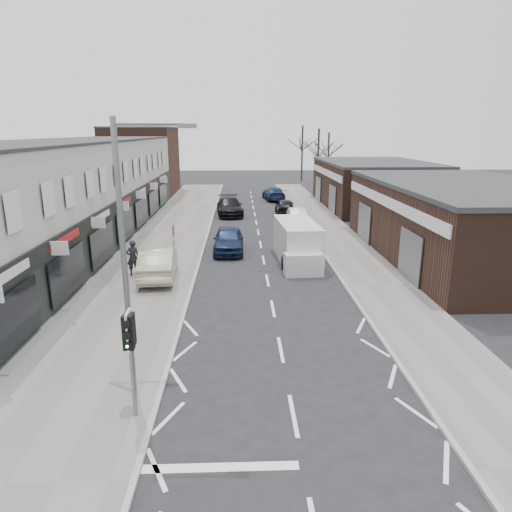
{
  "coord_description": "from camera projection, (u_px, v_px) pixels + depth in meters",
  "views": [
    {
      "loc": [
        -1.47,
        -13.16,
        7.76
      ],
      "look_at": [
        -0.78,
        5.52,
        2.6
      ],
      "focal_mm": 32.0,
      "sensor_mm": 36.0,
      "label": 1
    }
  ],
  "objects": [
    {
      "name": "right_unit_near",
      "position": [
        466.0,
        223.0,
        28.12
      ],
      "size": [
        10.0,
        18.0,
        4.5
      ],
      "primitive_type": "cube",
      "color": "#3A251A",
      "rests_on": "ground"
    },
    {
      "name": "parked_car_left_b",
      "position": [
        230.0,
        206.0,
        43.11
      ],
      "size": [
        2.77,
        5.84,
        1.65
      ],
      "primitive_type": "imported",
      "rotation": [
        0.0,
        0.0,
        0.08
      ],
      "color": "black",
      "rests_on": "ground"
    },
    {
      "name": "parked_car_right_a",
      "position": [
        296.0,
        215.0,
        39.71
      ],
      "size": [
        1.43,
        4.01,
        1.32
      ],
      "primitive_type": "imported",
      "rotation": [
        0.0,
        0.0,
        3.13
      ],
      "color": "silver",
      "rests_on": "ground"
    },
    {
      "name": "ground",
      "position": [
        286.0,
        378.0,
        14.79
      ],
      "size": [
        160.0,
        160.0,
        0.0
      ],
      "primitive_type": "plane",
      "color": "black",
      "rests_on": "ground"
    },
    {
      "name": "parked_car_right_b",
      "position": [
        285.0,
        206.0,
        43.57
      ],
      "size": [
        1.87,
        4.4,
        1.48
      ],
      "primitive_type": "imported",
      "rotation": [
        0.0,
        0.0,
        3.11
      ],
      "color": "black",
      "rests_on": "ground"
    },
    {
      "name": "right_unit_far",
      "position": [
        373.0,
        185.0,
        47.39
      ],
      "size": [
        10.0,
        16.0,
        4.5
      ],
      "primitive_type": "cube",
      "color": "#3A251A",
      "rests_on": "ground"
    },
    {
      "name": "white_van",
      "position": [
        297.0,
        243.0,
        27.7
      ],
      "size": [
        2.52,
        6.32,
        2.41
      ],
      "rotation": [
        0.0,
        0.0,
        0.07
      ],
      "color": "silver",
      "rests_on": "ground"
    },
    {
      "name": "warning_sign",
      "position": [
        174.0,
        233.0,
        25.58
      ],
      "size": [
        0.12,
        0.8,
        2.7
      ],
      "color": "slate",
      "rests_on": "pavement_left"
    },
    {
      "name": "brick_block_far",
      "position": [
        142.0,
        162.0,
        56.6
      ],
      "size": [
        8.0,
        10.0,
        8.0
      ],
      "primitive_type": "cube",
      "color": "#492C1F",
      "rests_on": "ground"
    },
    {
      "name": "parked_car_right_c",
      "position": [
        274.0,
        193.0,
        52.53
      ],
      "size": [
        2.62,
        5.35,
        1.5
      ],
      "primitive_type": "imported",
      "rotation": [
        0.0,
        0.0,
        3.24
      ],
      "color": "#162244",
      "rests_on": "ground"
    },
    {
      "name": "parked_car_left_a",
      "position": [
        229.0,
        240.0,
        30.04
      ],
      "size": [
        1.94,
        4.8,
        1.63
      ],
      "primitive_type": "imported",
      "rotation": [
        0.0,
        0.0,
        -0.0
      ],
      "color": "#131E3D",
      "rests_on": "ground"
    },
    {
      "name": "pavement_left",
      "position": [
        172.0,
        232.0,
        35.73
      ],
      "size": [
        5.5,
        64.0,
        0.12
      ],
      "primitive_type": "cube",
      "color": "slate",
      "rests_on": "ground"
    },
    {
      "name": "traffic_light",
      "position": [
        130.0,
        340.0,
        12.05
      ],
      "size": [
        0.28,
        0.6,
        3.1
      ],
      "color": "slate",
      "rests_on": "pavement_left"
    },
    {
      "name": "tree_far_c",
      "position": [
        301.0,
        181.0,
        72.89
      ],
      "size": [
        3.6,
        3.6,
        8.5
      ],
      "primitive_type": null,
      "color": "#382D26",
      "rests_on": "ground"
    },
    {
      "name": "pedestrian",
      "position": [
        133.0,
        258.0,
        24.76
      ],
      "size": [
        0.83,
        0.71,
        1.94
      ],
      "primitive_type": "imported",
      "rotation": [
        0.0,
        0.0,
        3.56
      ],
      "color": "black",
      "rests_on": "pavement_left"
    },
    {
      "name": "tree_far_a",
      "position": [
        317.0,
        190.0,
        61.35
      ],
      "size": [
        3.6,
        3.6,
        8.0
      ],
      "primitive_type": null,
      "color": "#382D26",
      "rests_on": "ground"
    },
    {
      "name": "tree_far_b",
      "position": [
        327.0,
        185.0,
        67.22
      ],
      "size": [
        3.6,
        3.6,
        7.5
      ],
      "primitive_type": null,
      "color": "#382D26",
      "rests_on": "ground"
    },
    {
      "name": "shop_terrace_left",
      "position": [
        69.0,
        192.0,
        32.15
      ],
      "size": [
        8.0,
        41.0,
        7.1
      ],
      "primitive_type": "cube",
      "color": "beige",
      "rests_on": "ground"
    },
    {
      "name": "sedan_on_pavement",
      "position": [
        158.0,
        262.0,
        24.38
      ],
      "size": [
        2.15,
        5.15,
        1.66
      ],
      "primitive_type": "imported",
      "rotation": [
        0.0,
        0.0,
        3.22
      ],
      "color": "#ACA68A",
      "rests_on": "pavement_left"
    },
    {
      "name": "pavement_right",
      "position": [
        330.0,
        231.0,
        36.17
      ],
      "size": [
        3.5,
        64.0,
        0.12
      ],
      "primitive_type": "cube",
      "color": "slate",
      "rests_on": "ground"
    },
    {
      "name": "street_lamp",
      "position": [
        129.0,
        248.0,
        12.63
      ],
      "size": [
        2.23,
        0.22,
        8.0
      ],
      "color": "slate",
      "rests_on": "pavement_left"
    }
  ]
}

